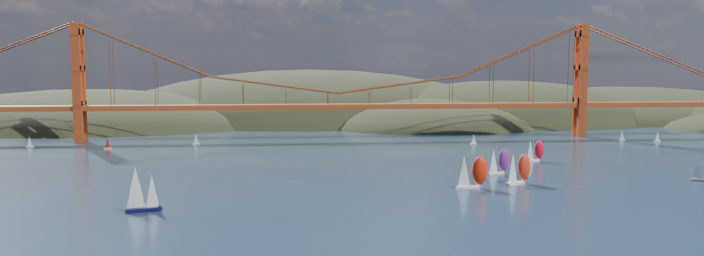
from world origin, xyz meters
name	(u,v)px	position (x,y,z in m)	size (l,w,h in m)	color
ground	(400,234)	(0.00, 0.00, 0.00)	(1200.00, 1200.00, 0.00)	black
headlands	(398,139)	(44.95, 278.29, -12.46)	(725.00, 225.00, 96.00)	black
bridge	(335,72)	(-1.75, 180.00, 32.23)	(552.00, 12.00, 55.00)	#973F19
sloop_navy	(140,190)	(-61.72, 28.30, 5.73)	(8.72, 5.67, 12.98)	black
racer_0	(472,171)	(29.98, 50.63, 5.17)	(9.59, 4.04, 10.93)	white
racer_1	(518,168)	(46.18, 56.09, 5.07)	(9.52, 7.04, 10.72)	white
racer_2	(704,169)	(106.14, 55.17, 4.04)	(7.39, 6.27, 8.55)	silver
racer_3	(535,150)	(67.98, 100.75, 4.21)	(7.95, 4.77, 8.90)	white
racer_rwb	(499,161)	(45.71, 74.25, 4.54)	(8.60, 5.52, 9.61)	silver
distant_boat_1	(30,142)	(-136.74, 162.57, 2.41)	(3.00, 2.00, 4.70)	silver
distant_boat_2	(108,144)	(-100.95, 152.03, 2.41)	(3.00, 2.00, 4.70)	silver
distant_boat_3	(196,139)	(-65.37, 164.64, 2.41)	(3.00, 2.00, 4.70)	silver
distant_boat_4	(622,135)	(132.80, 160.69, 2.41)	(3.00, 2.00, 4.70)	silver
distant_boat_5	(658,136)	(147.53, 155.65, 2.41)	(3.00, 2.00, 4.70)	silver
distant_boat_8	(474,139)	(59.10, 152.97, 2.41)	(3.00, 2.00, 4.70)	silver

